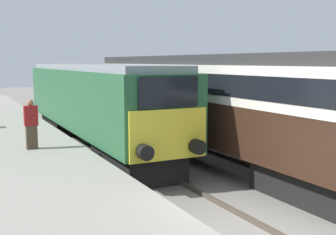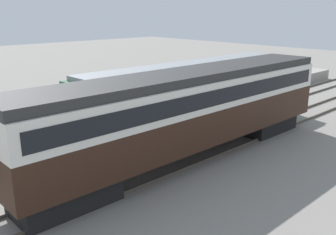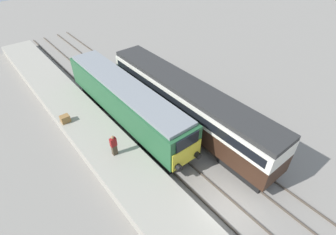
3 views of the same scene
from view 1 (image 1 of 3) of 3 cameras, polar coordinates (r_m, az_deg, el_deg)
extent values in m
cube|color=#9E998C|center=(15.45, -18.18, -5.53)|extent=(3.50, 50.00, 0.92)
cube|color=#4C4238|center=(13.38, -4.95, -8.91)|extent=(0.07, 60.00, 0.14)
cube|color=#4C4238|center=(13.95, 0.58, -8.19)|extent=(0.07, 60.00, 0.14)
cube|color=#4C4238|center=(14.93, 7.34, -7.19)|extent=(0.07, 60.00, 0.14)
cube|color=#4C4238|center=(15.76, 11.69, -6.50)|extent=(0.07, 60.00, 0.14)
cube|color=black|center=(14.78, -4.40, -5.59)|extent=(2.03, 4.00, 1.00)
cube|color=black|center=(24.12, -13.47, -0.64)|extent=(2.03, 4.00, 1.00)
cube|color=#235633|center=(19.15, -10.16, 2.63)|extent=(2.70, 14.94, 2.50)
cube|color=yellow|center=(12.26, 0.08, -2.34)|extent=(2.48, 0.10, 1.50)
cube|color=black|center=(12.11, 0.09, 3.49)|extent=(1.89, 0.10, 0.90)
cube|color=gray|center=(19.08, -10.26, 6.73)|extent=(2.38, 14.34, 0.24)
cylinder|color=black|center=(11.80, -3.15, -4.72)|extent=(0.44, 0.35, 0.44)
cylinder|color=black|center=(12.56, 3.99, -3.97)|extent=(0.44, 0.35, 0.44)
cube|color=black|center=(12.62, 19.47, -8.43)|extent=(1.89, 3.60, 0.95)
cube|color=black|center=(22.89, -3.74, -0.94)|extent=(1.89, 3.60, 0.95)
cube|color=#331E14|center=(17.19, 4.45, 0.44)|extent=(2.70, 16.92, 1.56)
cube|color=silver|center=(17.07, 4.50, 5.10)|extent=(2.71, 16.92, 1.23)
cube|color=black|center=(17.07, 4.50, 5.10)|extent=(2.75, 16.24, 0.68)
cube|color=#2D2D2D|center=(17.06, 4.53, 7.77)|extent=(2.48, 16.92, 0.36)
cube|color=#473828|center=(15.00, -17.98, -2.55)|extent=(0.36, 0.24, 0.80)
cube|color=maroon|center=(14.90, -18.10, 0.24)|extent=(0.44, 0.26, 0.67)
sphere|color=#9E704C|center=(14.85, -18.17, 1.94)|extent=(0.22, 0.22, 0.22)
camera|label=2|loc=(20.29, 56.16, 12.18)|focal=40.00mm
camera|label=3|loc=(11.20, -101.25, 70.19)|focal=28.00mm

